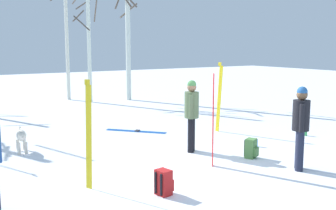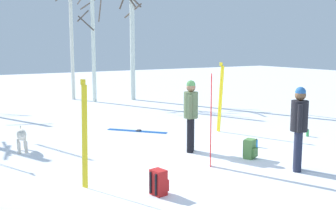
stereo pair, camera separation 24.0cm
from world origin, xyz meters
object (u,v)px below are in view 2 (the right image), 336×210
Objects in this scene: person_0 at (299,123)px; backpack_1 at (159,182)px; ski_pair_lying_0 at (137,131)px; water_bottle_0 at (308,133)px; ski_pair_planted_2 at (211,121)px; birch_tree_6 at (132,22)px; dog at (22,136)px; birch_tree_4 at (71,20)px; water_bottle_1 at (256,143)px; birch_tree_5 at (93,35)px; ski_pair_planted_0 at (220,98)px; person_2 at (191,111)px; ski_pair_planted_1 at (85,135)px; backpack_2 at (250,149)px.

person_0 reaches higher than backpack_1.
ski_pair_lying_0 is 4.86m from water_bottle_0.
birch_tree_6 is at bearing 72.36° from ski_pair_planted_2.
dog is (-4.48, 4.41, -0.59)m from person_0.
ski_pair_lying_0 is 8.72m from birch_tree_4.
ski_pair_lying_0 is at bearing -95.01° from birch_tree_4.
water_bottle_1 is at bearing -26.46° from dog.
birch_tree_4 reaches higher than ski_pair_planted_2.
birch_tree_5 reaches higher than water_bottle_1.
water_bottle_0 is (1.72, -1.75, -0.92)m from ski_pair_planted_0.
ski_pair_planted_0 is 0.36× the size of birch_tree_5.
ski_pair_planted_2 is at bearing -104.49° from person_2.
ski_pair_planted_1 is (-3.02, -1.12, -0.01)m from person_2.
ski_pair_planted_2 is (-2.30, -2.59, -0.04)m from ski_pair_planted_0.
person_0 is 6.32m from dog.
birch_tree_6 reaches higher than ski_pair_planted_0.
ski_pair_lying_0 is 3.63m from water_bottle_1.
person_2 reaches higher than dog.
birch_tree_4 is at bearing 98.41° from ski_pair_planted_0.
person_0 is 8.30× the size of water_bottle_0.
backpack_2 is 1.10m from water_bottle_1.
birch_tree_5 is at bearing 92.80° from water_bottle_1.
water_bottle_0 is at bearing -74.30° from birch_tree_4.
birch_tree_4 is at bearing 95.26° from water_bottle_1.
ski_pair_planted_0 is 3.47m from ski_pair_planted_2.
birch_tree_6 is at bearing 80.38° from person_0.
water_bottle_0 is 1.00× the size of water_bottle_1.
dog is 0.60× the size of ski_pair_lying_0.
ski_pair_planted_2 reaches higher than backpack_1.
water_bottle_1 is (1.71, -3.20, 0.09)m from ski_pair_lying_0.
backpack_1 is 1.00× the size of backpack_2.
backpack_2 is 0.06× the size of birch_tree_6.
person_2 is at bearing -93.41° from birch_tree_4.
ski_pair_planted_1 is 0.28× the size of birch_tree_4.
ski_pair_planted_2 reaches higher than person_0.
ski_pair_planted_0 is (0.98, 3.75, 0.03)m from person_0.
ski_pair_planted_0 is at bearing -32.58° from ski_pair_lying_0.
birch_tree_5 is (-0.82, 7.94, 1.93)m from ski_pair_planted_0.
birch_tree_5 is at bearing 104.70° from water_bottle_0.
birch_tree_5 is (1.48, 10.53, 1.96)m from ski_pair_planted_2.
birch_tree_6 is at bearing 47.53° from dog.
birch_tree_6 is (2.95, 9.06, 2.56)m from person_2.
water_bottle_1 is at bearing -16.59° from person_2.
dog is at bearing 142.77° from backpack_2.
person_2 is at bearing 45.07° from backpack_1.
ski_pair_planted_2 is (-1.33, 1.16, -0.01)m from person_0.
backpack_2 is (2.88, 0.88, 0.00)m from backpack_1.
person_0 is 2.16m from water_bottle_1.
ski_pair_planted_0 is 9.85× the size of water_bottle_1.
birch_tree_6 is at bearing 82.26° from water_bottle_1.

